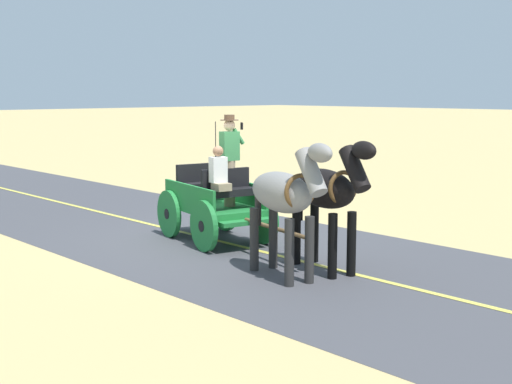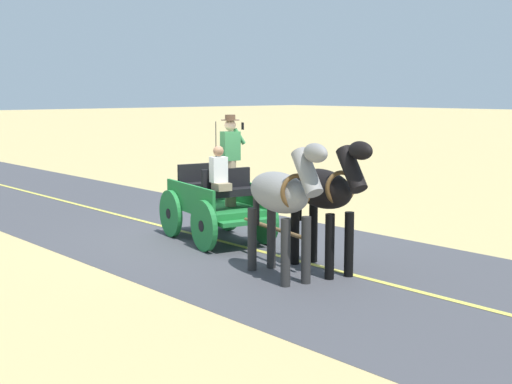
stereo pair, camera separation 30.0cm
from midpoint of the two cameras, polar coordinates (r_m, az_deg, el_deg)
name	(u,v)px [view 1 (the left image)]	position (r m, az deg, el deg)	size (l,w,h in m)	color
ground_plane	(210,239)	(14.16, -4.35, -3.85)	(200.00, 200.00, 0.00)	tan
road_surface	(210,239)	(14.15, -4.36, -3.83)	(5.78, 160.00, 0.01)	#424247
road_centre_stripe	(210,239)	(14.15, -4.36, -3.81)	(0.12, 160.00, 0.00)	#DBCC4C
horse_drawn_carriage	(217,200)	(13.84, -3.80, -0.69)	(1.86, 4.51, 2.50)	#1E7233
horse_near_side	(328,192)	(11.43, 5.08, 0.00)	(0.93, 2.14, 2.21)	black
horse_off_side	(285,196)	(10.96, 1.58, -0.32)	(0.90, 2.15, 2.21)	gray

